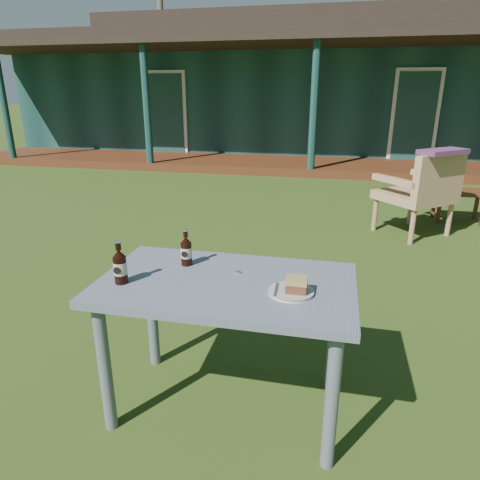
% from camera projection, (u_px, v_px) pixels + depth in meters
% --- Properties ---
extents(ground, '(80.00, 80.00, 0.00)m').
position_uv_depth(ground, '(273.00, 280.00, 3.72)').
color(ground, '#334916').
extents(pavilion, '(15.80, 8.30, 3.45)m').
position_uv_depth(pavilion, '(324.00, 89.00, 11.83)').
color(pavilion, '#163B38').
rests_on(pavilion, ground).
extents(tree_left, '(0.28, 0.28, 10.50)m').
position_uv_depth(tree_left, '(160.00, 6.00, 19.75)').
color(tree_left, brown).
rests_on(tree_left, ground).
extents(tree_mid, '(0.28, 0.28, 9.50)m').
position_uv_depth(tree_mid, '(407.00, 13.00, 18.56)').
color(tree_mid, brown).
rests_on(tree_mid, ground).
extents(cafe_table, '(1.20, 0.70, 0.72)m').
position_uv_depth(cafe_table, '(226.00, 300.00, 2.05)').
color(cafe_table, slate).
rests_on(cafe_table, ground).
extents(plate, '(0.20, 0.20, 0.01)m').
position_uv_depth(plate, '(291.00, 291.00, 1.89)').
color(plate, silver).
rests_on(plate, cafe_table).
extents(cake_slice, '(0.09, 0.09, 0.06)m').
position_uv_depth(cake_slice, '(297.00, 284.00, 1.87)').
color(cake_slice, '#56321B').
rests_on(cake_slice, plate).
extents(fork, '(0.02, 0.14, 0.00)m').
position_uv_depth(fork, '(276.00, 289.00, 1.89)').
color(fork, silver).
rests_on(fork, plate).
extents(cola_bottle_near, '(0.06, 0.06, 0.19)m').
position_uv_depth(cola_bottle_near, '(186.00, 251.00, 2.17)').
color(cola_bottle_near, black).
rests_on(cola_bottle_near, cafe_table).
extents(cola_bottle_far, '(0.06, 0.06, 0.21)m').
position_uv_depth(cola_bottle_far, '(120.00, 266.00, 1.96)').
color(cola_bottle_far, black).
rests_on(cola_bottle_far, cafe_table).
extents(bottle_cap, '(0.03, 0.03, 0.01)m').
position_uv_depth(bottle_cap, '(238.00, 272.00, 2.09)').
color(bottle_cap, silver).
rests_on(bottle_cap, cafe_table).
extents(armchair_left, '(0.95, 0.95, 0.94)m').
position_uv_depth(armchair_left, '(422.00, 190.00, 4.71)').
color(armchair_left, tan).
rests_on(armchair_left, ground).
extents(floral_throw, '(0.57, 0.53, 0.05)m').
position_uv_depth(floral_throw, '(443.00, 152.00, 4.41)').
color(floral_throw, '#5E3154').
rests_on(floral_throw, armchair_left).
extents(side_table, '(0.60, 0.40, 0.40)m').
position_uv_depth(side_table, '(460.00, 195.00, 5.29)').
color(side_table, '#502713').
rests_on(side_table, ground).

